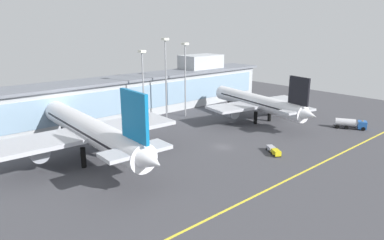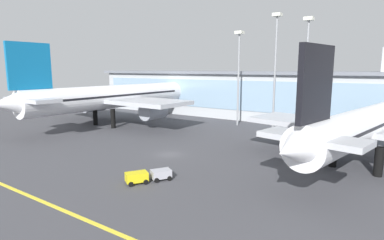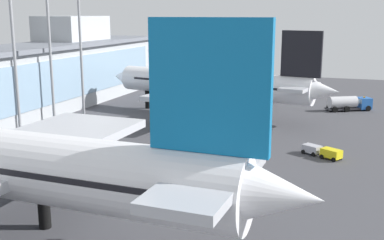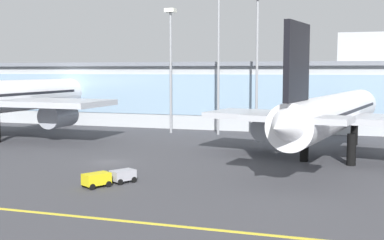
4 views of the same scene
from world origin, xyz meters
TOP-DOWN VIEW (x-y plane):
  - ground_plane at (0.00, 0.00)m, footprint 180.00×180.00m
  - taxiway_centreline_stripe at (0.00, -22.00)m, footprint 144.00×0.50m
  - terminal_building at (1.71, 42.84)m, footprint 115.75×14.00m
  - airliner_near_left at (-28.40, 13.92)m, footprint 40.50×55.87m
  - airliner_near_right at (26.42, 10.27)m, footprint 34.42×46.16m
  - fuel_tanker_truck at (40.12, -13.99)m, footprint 6.60×9.06m
  - baggage_tug_near at (5.66, -11.37)m, footprint 4.25×5.58m
  - apron_light_mast_west at (-2.99, 30.54)m, footprint 1.80×1.80m
  - apron_light_mast_centre at (12.98, 29.78)m, footprint 1.80×1.80m
  - apron_light_mast_east at (5.88, 30.90)m, footprint 1.80×1.80m

SIDE VIEW (x-z plane):
  - ground_plane at x=0.00m, z-range 0.00..0.00m
  - taxiway_centreline_stripe at x=0.00m, z-range 0.00..0.01m
  - baggage_tug_near at x=5.66m, z-range 0.09..1.49m
  - fuel_tanker_truck at x=40.12m, z-range 0.06..2.96m
  - airliner_near_right at x=26.42m, z-range -2.17..13.94m
  - airliner_near_left at x=-28.40m, z-range -2.52..16.19m
  - terminal_building at x=1.71m, z-range -2.09..16.19m
  - apron_light_mast_west at x=-2.99m, z-range 3.58..26.12m
  - apron_light_mast_centre at x=12.98m, z-range 3.68..27.88m
  - apron_light_mast_east at x=5.88m, z-range 3.75..29.55m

